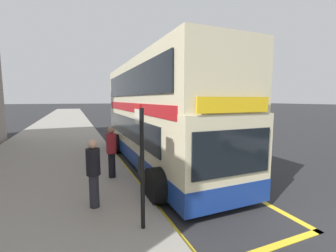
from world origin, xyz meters
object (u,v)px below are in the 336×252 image
parked_car_teal_kerbside (164,119)px  pedestrian_further_back (93,171)px  parked_car_silver_behind (125,109)px  bus_stop_sign (141,156)px  pedestrian_waiting_near_sign (111,150)px  double_decker_bus (158,117)px

parked_car_teal_kerbside → pedestrian_further_back: bearing=-117.1°
parked_car_silver_behind → pedestrian_further_back: 45.29m
bus_stop_sign → parked_car_silver_behind: (9.34, 45.42, -0.88)m
pedestrian_further_back → parked_car_teal_kerbside: bearing=62.7°
pedestrian_waiting_near_sign → pedestrian_further_back: 2.19m
double_decker_bus → parked_car_teal_kerbside: bearing=67.1°
double_decker_bus → parked_car_teal_kerbside: 14.01m
pedestrian_waiting_near_sign → parked_car_teal_kerbside: bearing=61.8°
bus_stop_sign → pedestrian_further_back: bus_stop_sign is taller
parked_car_silver_behind → pedestrian_further_back: (-10.20, -44.12, 0.28)m
bus_stop_sign → pedestrian_further_back: (-0.86, 1.30, -0.60)m
pedestrian_further_back → pedestrian_waiting_near_sign: bearing=69.7°
parked_car_silver_behind → pedestrian_waiting_near_sign: (-9.44, -42.06, 0.31)m
double_decker_bus → bus_stop_sign: double_decker_bus is taller
parked_car_silver_behind → double_decker_bus: bearing=78.1°
parked_car_teal_kerbside → pedestrian_further_back: (-8.41, -16.32, 0.28)m
double_decker_bus → pedestrian_waiting_near_sign: 2.81m
pedestrian_waiting_near_sign → pedestrian_further_back: bearing=-110.3°
parked_car_silver_behind → pedestrian_further_back: bearing=75.1°
parked_car_teal_kerbside → pedestrian_waiting_near_sign: pedestrian_waiting_near_sign is taller
parked_car_silver_behind → pedestrian_waiting_near_sign: size_ratio=2.37×
double_decker_bus → parked_car_teal_kerbside: double_decker_bus is taller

